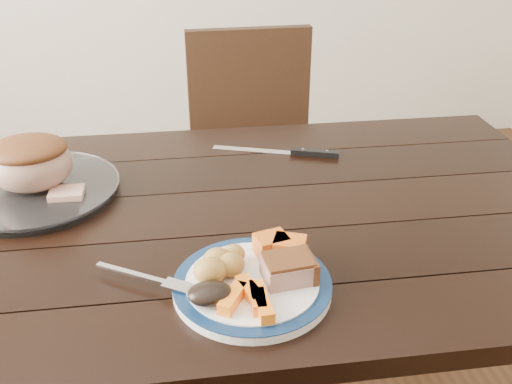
{
  "coord_description": "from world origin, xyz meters",
  "views": [
    {
      "loc": [
        -0.07,
        -1.02,
        1.35
      ],
      "look_at": [
        0.08,
        -0.02,
        0.8
      ],
      "focal_mm": 40.0,
      "sensor_mm": 36.0,
      "label": 1
    }
  ],
  "objects": [
    {
      "name": "dining_table",
      "position": [
        0.0,
        0.0,
        0.66
      ],
      "size": [
        1.61,
        0.92,
        0.75
      ],
      "rotation": [
        0.0,
        0.0,
        -0.02
      ],
      "color": "black",
      "rests_on": "ground"
    },
    {
      "name": "chair_far",
      "position": [
        0.19,
        0.74,
        0.52
      ],
      "size": [
        0.43,
        0.44,
        0.93
      ],
      "rotation": [
        0.0,
        0.0,
        3.16
      ],
      "color": "black",
      "rests_on": "ground"
    },
    {
      "name": "dinner_plate",
      "position": [
        0.04,
        -0.27,
        0.76
      ],
      "size": [
        0.27,
        0.27,
        0.02
      ],
      "primitive_type": "cylinder",
      "color": "white",
      "rests_on": "dining_table"
    },
    {
      "name": "plate_rim",
      "position": [
        0.04,
        -0.27,
        0.77
      ],
      "size": [
        0.27,
        0.27,
        0.02
      ],
      "primitive_type": "torus",
      "color": "#0E2547",
      "rests_on": "dinner_plate"
    },
    {
      "name": "serving_platter",
      "position": [
        -0.38,
        0.13,
        0.76
      ],
      "size": [
        0.35,
        0.35,
        0.02
      ],
      "primitive_type": "cylinder",
      "color": "white",
      "rests_on": "dining_table"
    },
    {
      "name": "pork_slice",
      "position": [
        0.09,
        -0.27,
        0.79
      ],
      "size": [
        0.09,
        0.07,
        0.04
      ],
      "primitive_type": "cube",
      "rotation": [
        0.0,
        0.0,
        0.11
      ],
      "color": "tan",
      "rests_on": "dinner_plate"
    },
    {
      "name": "roasted_potatoes",
      "position": [
        -0.01,
        -0.24,
        0.79
      ],
      "size": [
        0.09,
        0.09,
        0.05
      ],
      "color": "gold",
      "rests_on": "dinner_plate"
    },
    {
      "name": "carrot_batons",
      "position": [
        0.02,
        -0.32,
        0.78
      ],
      "size": [
        0.08,
        0.11,
        0.02
      ],
      "color": "orange",
      "rests_on": "dinner_plate"
    },
    {
      "name": "pumpkin_wedges",
      "position": [
        0.09,
        -0.2,
        0.79
      ],
      "size": [
        0.1,
        0.07,
        0.04
      ],
      "color": "orange",
      "rests_on": "dinner_plate"
    },
    {
      "name": "dark_mushroom",
      "position": [
        -0.04,
        -0.31,
        0.79
      ],
      "size": [
        0.07,
        0.05,
        0.03
      ],
      "primitive_type": "ellipsoid",
      "color": "black",
      "rests_on": "dinner_plate"
    },
    {
      "name": "fork",
      "position": [
        -0.13,
        -0.23,
        0.77
      ],
      "size": [
        0.16,
        0.11,
        0.0
      ],
      "rotation": [
        0.0,
        0.0,
        -0.54
      ],
      "color": "silver",
      "rests_on": "dinner_plate"
    },
    {
      "name": "roast_joint",
      "position": [
        -0.38,
        0.13,
        0.82
      ],
      "size": [
        0.18,
        0.15,
        0.12
      ],
      "primitive_type": "ellipsoid",
      "color": "tan",
      "rests_on": "serving_platter"
    },
    {
      "name": "cut_slice",
      "position": [
        -0.31,
        0.08,
        0.78
      ],
      "size": [
        0.07,
        0.06,
        0.02
      ],
      "primitive_type": "cube",
      "rotation": [
        0.0,
        0.0,
        -0.02
      ],
      "color": "tan",
      "rests_on": "serving_platter"
    },
    {
      "name": "carving_knife",
      "position": [
        0.23,
        0.25,
        0.76
      ],
      "size": [
        0.31,
        0.12,
        0.01
      ],
      "rotation": [
        0.0,
        0.0,
        -0.33
      ],
      "color": "silver",
      "rests_on": "dining_table"
    }
  ]
}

